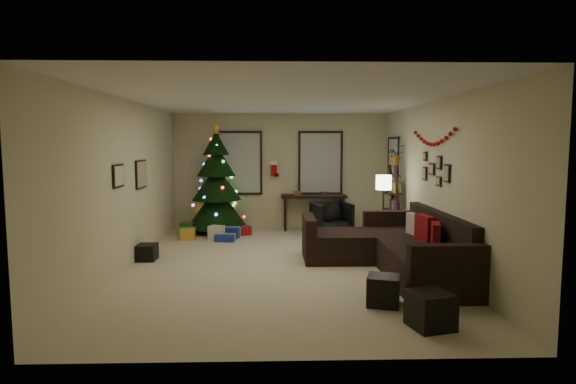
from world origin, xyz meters
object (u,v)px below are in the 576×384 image
object	(u,v)px
desk	(314,199)
desk_chair	(331,218)
christmas_tree	(217,187)
sofa	(396,250)
bookshelf	(394,205)

from	to	relation	value
desk	desk_chair	size ratio (longest dim) A/B	2.06
christmas_tree	sofa	world-z (taller)	christmas_tree
christmas_tree	desk_chair	size ratio (longest dim) A/B	3.40
desk	christmas_tree	bearing A→B (deg)	-173.91
sofa	desk_chair	size ratio (longest dim) A/B	4.28
desk_chair	sofa	bearing A→B (deg)	-90.96
sofa	bookshelf	xyz separation A→B (m)	(0.50, 2.09, 0.45)
christmas_tree	desk_chair	xyz separation A→B (m)	(2.56, -0.41, -0.67)
desk	bookshelf	world-z (taller)	bookshelf
desk_chair	bookshelf	distance (m)	1.48
desk_chair	bookshelf	world-z (taller)	bookshelf
sofa	desk_chair	distance (m)	2.96
christmas_tree	desk_chair	bearing A→B (deg)	-9.17
sofa	bookshelf	world-z (taller)	bookshelf
christmas_tree	bookshelf	distance (m)	3.94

